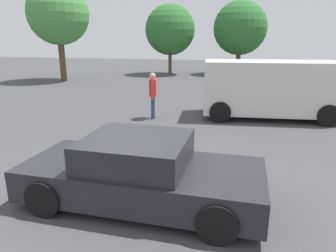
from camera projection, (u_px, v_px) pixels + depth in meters
name	position (u px, v px, depth m)	size (l,w,h in m)	color
ground_plane	(133.00, 195.00, 5.90)	(80.00, 80.00, 0.00)	#424244
sedan_foreground	(141.00, 173.00, 5.52)	(4.32, 1.97, 1.24)	#232328
van_white	(270.00, 88.00, 11.45)	(5.03, 2.64, 2.13)	silver
pedestrian	(153.00, 92.00, 11.34)	(0.32, 0.56, 1.72)	navy
tree_back_left	(240.00, 28.00, 25.20)	(4.39, 4.39, 5.98)	brown
tree_back_center	(170.00, 30.00, 25.26)	(4.11, 4.11, 5.70)	brown
tree_back_right	(58.00, 14.00, 20.88)	(4.17, 4.17, 6.66)	brown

